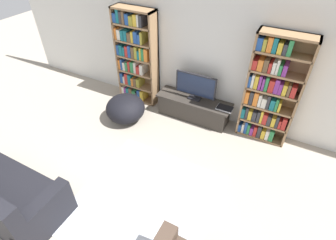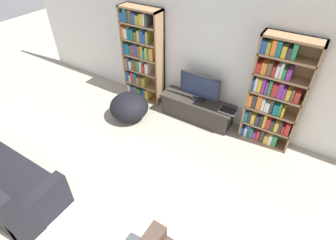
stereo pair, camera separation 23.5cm
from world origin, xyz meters
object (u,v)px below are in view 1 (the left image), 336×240
(beanbag_ottoman, at_px, (125,108))
(bookshelf_left, at_px, (136,57))
(tv_stand, at_px, (194,108))
(television, at_px, (196,86))
(bookshelf_right, at_px, (270,92))
(laptop, at_px, (225,108))

(beanbag_ottoman, bearing_deg, bookshelf_left, 105.22)
(tv_stand, bearing_deg, television, 90.00)
(bookshelf_left, distance_m, television, 1.41)
(bookshelf_left, distance_m, bookshelf_right, 2.69)
(bookshelf_right, height_order, tv_stand, bookshelf_right)
(bookshelf_left, xyz_separation_m, beanbag_ottoman, (0.21, -0.79, -0.73))
(bookshelf_right, distance_m, beanbag_ottoman, 2.68)
(bookshelf_right, bearing_deg, beanbag_ottoman, -162.32)
(bookshelf_left, height_order, laptop, bookshelf_left)
(television, distance_m, laptop, 0.69)
(bookshelf_left, xyz_separation_m, tv_stand, (1.38, -0.10, -0.77))
(bookshelf_left, relative_size, bookshelf_right, 1.00)
(television, bearing_deg, laptop, -4.51)
(laptop, height_order, beanbag_ottoman, beanbag_ottoman)
(beanbag_ottoman, bearing_deg, television, 31.57)
(bookshelf_left, xyz_separation_m, bookshelf_right, (2.69, -0.00, -0.05))
(bookshelf_right, bearing_deg, tv_stand, -175.72)
(bookshelf_left, bearing_deg, tv_stand, -4.03)
(television, bearing_deg, tv_stand, -90.00)
(tv_stand, xyz_separation_m, beanbag_ottoman, (-1.17, -0.69, 0.04))
(bookshelf_left, bearing_deg, bookshelf_right, -0.00)
(bookshelf_left, height_order, bookshelf_right, same)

